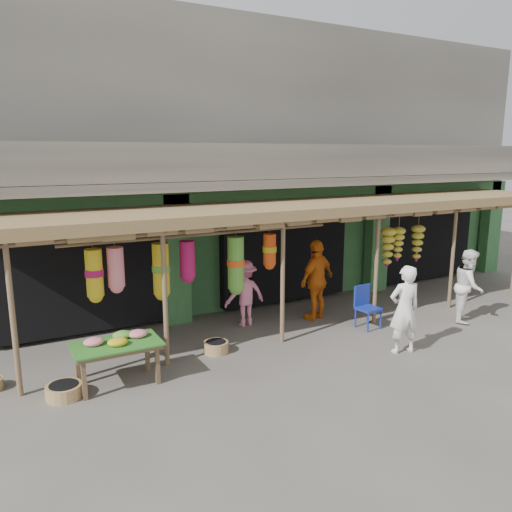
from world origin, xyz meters
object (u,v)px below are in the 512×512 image
person_front (405,310)px  person_right (469,286)px  blue_chair (366,304)px  person_shopper (245,293)px  flower_table (117,345)px  person_vendor (317,280)px

person_front → person_right: bearing=-153.0°
blue_chair → person_shopper: (-2.35, 1.42, 0.22)m
person_front → blue_chair: bearing=-89.3°
blue_chair → person_shopper: bearing=144.2°
blue_chair → person_right: size_ratio=0.56×
flower_table → person_vendor: size_ratio=0.76×
person_shopper → flower_table: bearing=24.6°
flower_table → person_vendor: (4.97, 1.23, 0.26)m
flower_table → person_shopper: bearing=26.4°
flower_table → blue_chair: 5.62m
person_front → person_shopper: (-2.03, 2.91, -0.12)m
person_right → person_vendor: size_ratio=0.89×
person_front → person_right: (2.71, 0.70, -0.03)m
blue_chair → person_vendor: 1.27m
flower_table → person_vendor: person_vendor is taller
blue_chair → person_vendor: size_ratio=0.50×
person_front → person_shopper: bearing=-42.5°
blue_chair → person_shopper: 2.75m
flower_table → blue_chair: size_ratio=1.51×
person_right → person_vendor: person_vendor is taller
person_shopper → person_vendor: bearing=164.7°
person_shopper → person_front: bearing=122.9°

